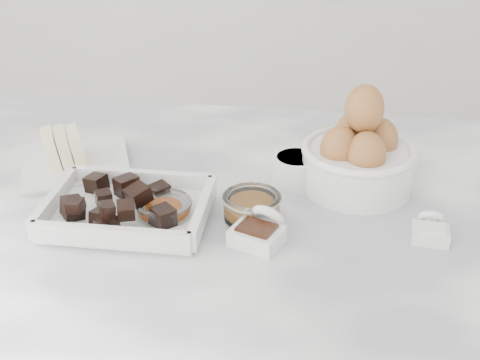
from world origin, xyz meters
The scene contains 9 objects.
marble_slab centered at (0.00, 0.00, 0.92)m, with size 1.20×0.80×0.04m, color white.
chocolate_dish centered at (-0.13, -0.03, 0.96)m, with size 0.22×0.17×0.06m.
butter_plate centered at (-0.25, 0.10, 0.96)m, with size 0.21×0.21×0.07m.
sugar_ramekin centered at (0.09, 0.11, 0.96)m, with size 0.07×0.07×0.04m.
egg_bowl centered at (0.18, 0.11, 0.99)m, with size 0.17×0.17×0.16m.
honey_bowl centered at (0.04, 0.00, 0.96)m, with size 0.08×0.08×0.04m.
zest_bowl centered at (-0.08, -0.03, 0.96)m, with size 0.08×0.08×0.03m.
vanilla_spoon centered at (0.06, -0.06, 0.96)m, with size 0.08×0.09×0.05m.
salt_spoon centered at (0.28, -0.02, 0.95)m, with size 0.05×0.06×0.04m.
Camera 1 is at (0.14, -0.78, 1.42)m, focal length 50.00 mm.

